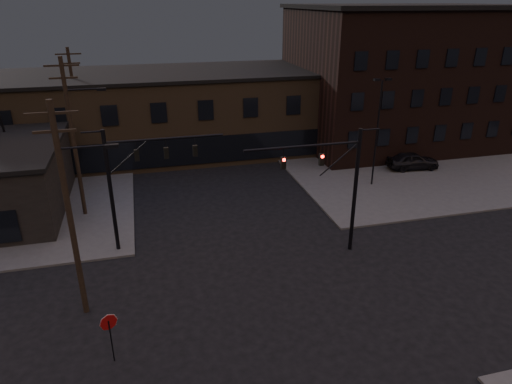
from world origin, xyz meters
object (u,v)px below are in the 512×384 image
stop_sign (109,327)px  traffic_signal_far (131,176)px  traffic_signal_near (339,180)px  car_crossing (205,152)px  parked_car_lot_a (413,161)px  parked_car_lot_b (345,155)px

stop_sign → traffic_signal_far: bearing=82.7°
traffic_signal_near → stop_sign: traffic_signal_near is taller
car_crossing → traffic_signal_far: bearing=-105.9°
parked_car_lot_a → traffic_signal_near: bearing=138.8°
parked_car_lot_a → parked_car_lot_b: 6.37m
car_crossing → parked_car_lot_a: bearing=-16.7°
traffic_signal_near → stop_sign: (-13.36, -6.49, -3.09)m
stop_sign → parked_car_lot_a: stop_sign is taller
parked_car_lot_b → car_crossing: 13.92m
stop_sign → car_crossing: (8.09, 26.46, -1.09)m
stop_sign → car_crossing: size_ratio=0.54×
traffic_signal_far → car_crossing: (6.81, 16.48, -4.26)m
traffic_signal_far → parked_car_lot_a: traffic_signal_far is taller
car_crossing → traffic_signal_near: bearing=-68.7°
traffic_signal_far → parked_car_lot_b: (20.11, 12.38, -4.26)m
traffic_signal_near → car_crossing: bearing=104.8°
traffic_signal_far → parked_car_lot_a: bearing=18.8°
traffic_signal_far → stop_sign: traffic_signal_far is taller
traffic_signal_near → parked_car_lot_a: size_ratio=1.68×
traffic_signal_near → car_crossing: 21.08m
stop_sign → parked_car_lot_a: 32.35m
stop_sign → car_crossing: bearing=73.0°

